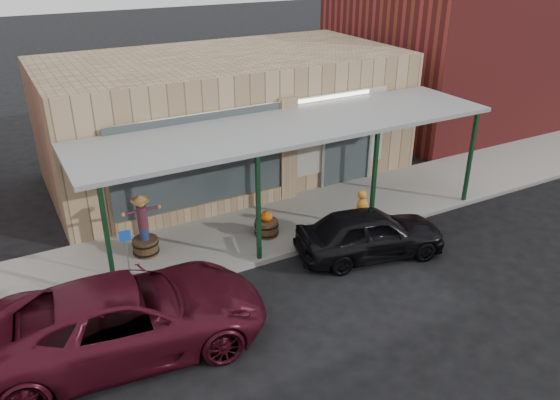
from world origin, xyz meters
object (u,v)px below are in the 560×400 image
barrel_pumpkin (267,226)px  parked_sedan (370,233)px  barrel_scarecrow (144,234)px  handicap_sign (127,249)px  car_maroon (128,317)px

barrel_pumpkin → parked_sedan: (2.01, -2.06, 0.25)m
barrel_scarecrow → barrel_pumpkin: 3.33m
barrel_pumpkin → handicap_sign: (-3.94, -0.38, 0.60)m
barrel_pumpkin → car_maroon: (-4.54, -2.67, 0.36)m
barrel_pumpkin → handicap_sign: handicap_sign is taller
barrel_scarecrow → car_maroon: 3.54m
barrel_scarecrow → parked_sedan: size_ratio=0.41×
handicap_sign → barrel_scarecrow: bearing=62.0°
barrel_scarecrow → car_maroon: size_ratio=0.30×
barrel_pumpkin → parked_sedan: bearing=-45.8°
barrel_scarecrow → parked_sedan: (5.27, -2.70, -0.05)m
handicap_sign → car_maroon: 2.37m
barrel_scarecrow → parked_sedan: barrel_scarecrow is taller
barrel_scarecrow → handicap_sign: barrel_scarecrow is taller
barrel_scarecrow → car_maroon: barrel_scarecrow is taller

